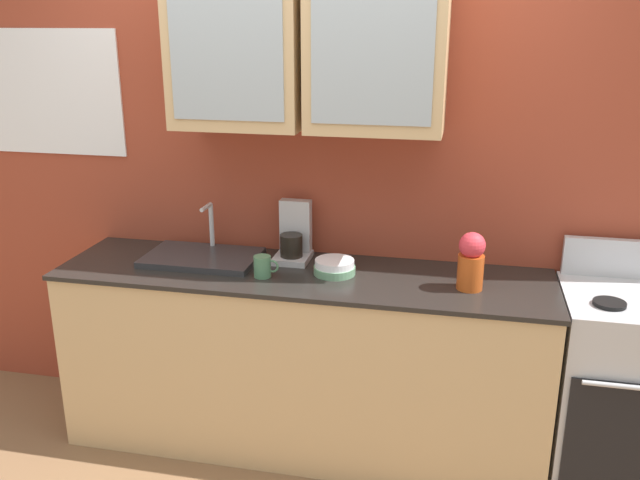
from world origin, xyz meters
name	(u,v)px	position (x,y,z in m)	size (l,w,h in m)	color
ground_plane	(303,439)	(0.00, 0.00, 0.00)	(10.00, 10.00, 0.00)	brown
back_wall_unit	(315,132)	(-0.01, 0.31, 1.53)	(4.47, 0.45, 2.84)	#993D28
counter	(303,359)	(0.00, 0.00, 0.46)	(2.33, 0.61, 0.92)	tan
stove_range	(624,392)	(1.48, 0.00, 0.47)	(0.61, 0.60, 1.10)	silver
sink_faucet	(202,256)	(-0.52, 0.06, 0.94)	(0.55, 0.35, 0.26)	#2D2D30
bowl_stack	(335,267)	(0.15, 0.02, 0.95)	(0.20, 0.20, 0.07)	#669972
vase	(471,261)	(0.77, -0.04, 1.05)	(0.12, 0.12, 0.26)	#BF4C19
cup_near_sink	(263,266)	(-0.16, -0.09, 0.97)	(0.12, 0.08, 0.10)	#4C7F59
coffee_maker	(294,238)	(-0.08, 0.18, 1.02)	(0.17, 0.20, 0.29)	#B7B7BC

